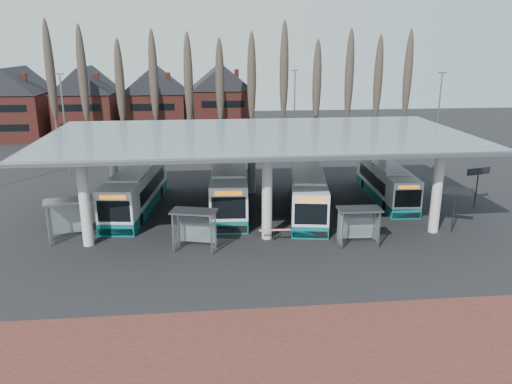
{
  "coord_description": "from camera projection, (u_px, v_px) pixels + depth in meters",
  "views": [
    {
      "loc": [
        -4.04,
        -29.45,
        12.95
      ],
      "look_at": [
        -0.29,
        7.0,
        2.0
      ],
      "focal_mm": 35.0,
      "sensor_mm": 36.0,
      "label": 1
    }
  ],
  "objects": [
    {
      "name": "townhouse_row",
      "position": [
        121.0,
        95.0,
        70.86
      ],
      "size": [
        36.8,
        10.3,
        12.25
      ],
      "color": "maroon",
      "rests_on": "ground"
    },
    {
      "name": "bus_1",
      "position": [
        229.0,
        186.0,
        40.91
      ],
      "size": [
        3.48,
        12.96,
        3.56
      ],
      "rotation": [
        0.0,
        0.0,
        -0.06
      ],
      "color": "silver",
      "rests_on": "ground"
    },
    {
      "name": "bus_2",
      "position": [
        307.0,
        193.0,
        39.62
      ],
      "size": [
        4.45,
        12.19,
        3.32
      ],
      "rotation": [
        0.0,
        0.0,
        -0.16
      ],
      "color": "silver",
      "rests_on": "ground"
    },
    {
      "name": "lamp_post_a",
      "position": [
        65.0,
        123.0,
        49.84
      ],
      "size": [
        0.8,
        0.16,
        10.17
      ],
      "color": "slate",
      "rests_on": "ground"
    },
    {
      "name": "bus_3",
      "position": [
        386.0,
        182.0,
        43.04
      ],
      "size": [
        2.86,
        10.98,
        3.02
      ],
      "rotation": [
        0.0,
        0.0,
        -0.05
      ],
      "color": "silver",
      "rests_on": "ground"
    },
    {
      "name": "brick_strip",
      "position": [
        310.0,
        367.0,
        20.73
      ],
      "size": [
        70.0,
        10.0,
        0.03
      ],
      "primitive_type": "cube",
      "color": "brown",
      "rests_on": "ground"
    },
    {
      "name": "lamp_post_b",
      "position": [
        294.0,
        114.0,
        56.01
      ],
      "size": [
        0.8,
        0.16,
        10.17
      ],
      "color": "slate",
      "rests_on": "ground"
    },
    {
      "name": "bus_0",
      "position": [
        136.0,
        190.0,
        40.19
      ],
      "size": [
        4.06,
        12.43,
        3.39
      ],
      "rotation": [
        0.0,
        0.0,
        -0.12
      ],
      "color": "silver",
      "rests_on": "ground"
    },
    {
      "name": "barrier",
      "position": [
        275.0,
        231.0,
        33.59
      ],
      "size": [
        2.15,
        0.59,
        1.07
      ],
      "rotation": [
        0.0,
        0.0,
        -0.01
      ],
      "color": "black",
      "rests_on": "ground"
    },
    {
      "name": "info_sign_1",
      "position": [
        478.0,
        174.0,
        40.24
      ],
      "size": [
        2.2,
        0.7,
        3.34
      ],
      "rotation": [
        0.0,
        0.0,
        0.26
      ],
      "color": "black",
      "rests_on": "ground"
    },
    {
      "name": "ground",
      "position": [
        271.0,
        252.0,
        32.17
      ],
      "size": [
        140.0,
        140.0,
        0.0
      ],
      "primitive_type": "plane",
      "color": "black",
      "rests_on": "ground"
    },
    {
      "name": "lamp_post_c",
      "position": [
        438.0,
        120.0,
        51.67
      ],
      "size": [
        0.8,
        0.16,
        10.17
      ],
      "color": "slate",
      "rests_on": "ground"
    },
    {
      "name": "shelter_1",
      "position": [
        195.0,
        221.0,
        32.13
      ],
      "size": [
        3.19,
        2.14,
        2.71
      ],
      "rotation": [
        0.0,
        0.0,
        -0.25
      ],
      "color": "gray",
      "rests_on": "ground"
    },
    {
      "name": "station_canopy",
      "position": [
        258.0,
        142.0,
        38.17
      ],
      "size": [
        32.0,
        16.0,
        6.34
      ],
      "color": "silver",
      "rests_on": "ground"
    },
    {
      "name": "poplar_row",
      "position": [
        237.0,
        79.0,
        61.11
      ],
      "size": [
        45.1,
        1.1,
        14.5
      ],
      "color": "#473D33",
      "rests_on": "ground"
    },
    {
      "name": "shelter_0",
      "position": [
        69.0,
        211.0,
        33.68
      ],
      "size": [
        3.39,
        2.24,
        2.89
      ],
      "rotation": [
        0.0,
        0.0,
        0.23
      ],
      "color": "gray",
      "rests_on": "ground"
    },
    {
      "name": "shelter_2",
      "position": [
        358.0,
        218.0,
        32.82
      ],
      "size": [
        2.87,
        1.49,
        2.63
      ],
      "rotation": [
        0.0,
        0.0,
        -0.03
      ],
      "color": "gray",
      "rests_on": "ground"
    },
    {
      "name": "info_sign_0",
      "position": [
        456.0,
        194.0,
        34.91
      ],
      "size": [
        2.1,
        1.0,
        3.33
      ],
      "rotation": [
        0.0,
        0.0,
        -0.41
      ],
      "color": "black",
      "rests_on": "ground"
    }
  ]
}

